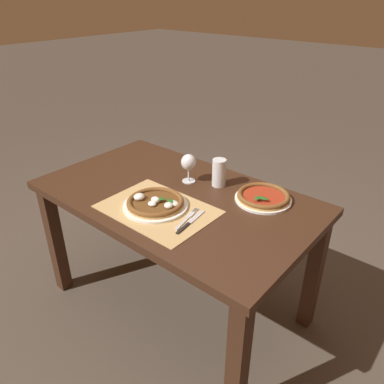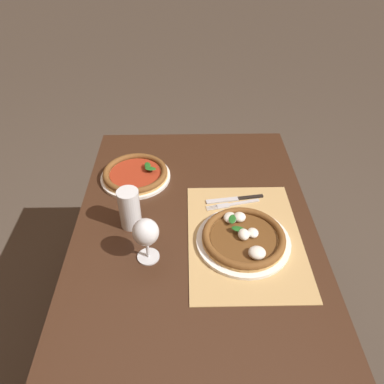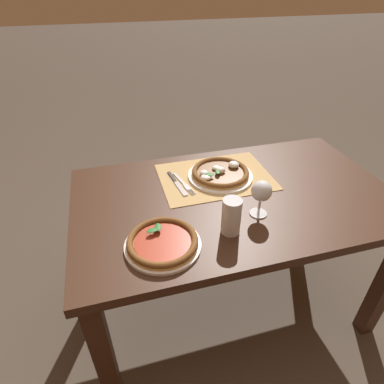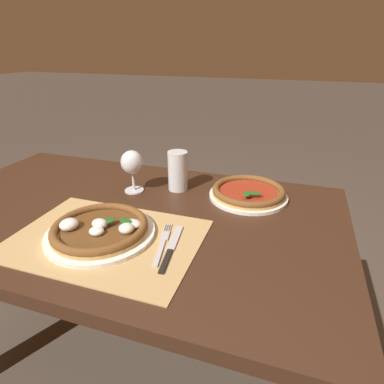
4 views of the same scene
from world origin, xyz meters
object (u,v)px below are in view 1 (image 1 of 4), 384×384
Objects in this scene: wine_glass at (189,163)px; pint_glass at (219,173)px; pizza_near at (155,203)px; fork at (187,218)px; knife at (191,222)px; pizza_far at (263,197)px.

pint_glass is (0.15, 0.07, -0.04)m from wine_glass.
pint_glass reaches higher than pizza_near.
knife reaches higher than fork.
pint_glass reaches higher than pizza_far.
pint_glass is at bearing 75.99° from pizza_near.
wine_glass reaches higher than fork.
wine_glass is 0.78× the size of fork.
pizza_far is 1.77× the size of wine_glass.
pizza_far is at bearing 69.53° from knife.
pint_glass is (0.09, 0.37, 0.05)m from pizza_near.
wine_glass reaches higher than pint_glass.
fork is at bearing -114.94° from pizza_far.
pizza_near is 0.39m from pint_glass.
pint_glass is (-0.26, -0.01, 0.05)m from pizza_far.
pizza_near is 1.54× the size of fork.
pizza_near reaches higher than knife.
pint_glass is at bearing -177.55° from pizza_far.
pizza_near reaches higher than pizza_far.
pint_glass is 0.37m from fork.
wine_glass is 1.07× the size of pint_glass.
pizza_far is at bearing 47.31° from pizza_near.
wine_glass is at bearing 129.48° from fork.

